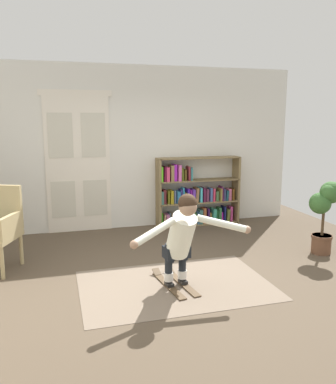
{
  "coord_description": "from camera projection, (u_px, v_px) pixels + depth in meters",
  "views": [
    {
      "loc": [
        -1.41,
        -4.45,
        1.97
      ],
      "look_at": [
        -0.05,
        0.32,
        1.05
      ],
      "focal_mm": 36.95,
      "sensor_mm": 36.0,
      "label": 1
    }
  ],
  "objects": [
    {
      "name": "ground_plane",
      "position": [
        179.0,
        279.0,
        4.94
      ],
      "size": [
        7.2,
        7.2,
        0.0
      ],
      "primitive_type": "plane",
      "color": "#4E4131"
    },
    {
      "name": "back_wall",
      "position": [
        136.0,
        148.0,
        7.14
      ],
      "size": [
        6.0,
        0.1,
        2.9
      ],
      "primitive_type": "cube",
      "color": "silver",
      "rests_on": "ground"
    },
    {
      "name": "double_door",
      "position": [
        78.0,
        162.0,
        6.84
      ],
      "size": [
        1.22,
        0.05,
        2.45
      ],
      "color": "silver",
      "rests_on": "ground"
    },
    {
      "name": "rug",
      "position": [
        175.0,
        285.0,
        4.75
      ],
      "size": [
        2.26,
        1.51,
        0.01
      ],
      "primitive_type": "cube",
      "color": "#736353",
      "rests_on": "ground"
    },
    {
      "name": "bookshelf",
      "position": [
        195.0,
        197.0,
        7.39
      ],
      "size": [
        1.58,
        0.3,
        1.27
      ],
      "color": "olive",
      "rests_on": "ground"
    },
    {
      "name": "potted_plant",
      "position": [
        325.0,
        209.0,
        5.74
      ],
      "size": [
        0.47,
        0.35,
        1.08
      ],
      "color": "brown",
      "rests_on": "ground"
    },
    {
      "name": "skis_pair",
      "position": [
        174.0,
        282.0,
        4.77
      ],
      "size": [
        0.38,
        0.88,
        0.07
      ],
      "color": "brown",
      "rests_on": "rug"
    },
    {
      "name": "person_skier",
      "position": [
        182.0,
        234.0,
        4.47
      ],
      "size": [
        1.43,
        0.72,
        1.1
      ],
      "color": "white",
      "rests_on": "skis_pair"
    }
  ]
}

